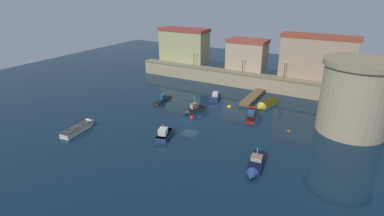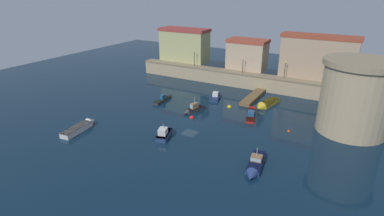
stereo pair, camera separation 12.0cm
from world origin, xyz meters
name	(u,v)px [view 1 (the left image)]	position (x,y,z in m)	size (l,w,h in m)	color
ground_plane	(190,120)	(0.00, 0.00, 0.00)	(120.55, 120.55, 0.00)	#0C2338
quay_wall	(238,79)	(0.00, 21.25, 1.63)	(49.07, 2.61, 3.24)	tan
old_town_backdrop	(245,52)	(0.05, 24.66, 7.12)	(44.81, 5.18, 8.95)	tan
fortress_tower	(356,96)	(23.41, 8.35, 5.60)	(10.63, 10.63, 11.07)	tan
pier_dock	(253,97)	(5.77, 15.08, 0.33)	(1.96, 10.03, 0.70)	brown
quay_lamp_0	(194,56)	(-11.03, 21.25, 5.58)	(0.32, 0.32, 3.54)	black
quay_lamp_1	(243,63)	(0.93, 21.25, 5.34)	(0.32, 0.32, 3.13)	black
quay_lamp_2	(285,67)	(9.91, 21.25, 5.53)	(0.32, 0.32, 3.46)	black
moored_boat_0	(81,127)	(-12.73, -11.58, 0.44)	(2.39, 6.95, 1.52)	silver
moored_boat_1	(165,132)	(-0.21, -6.98, 0.55)	(2.80, 4.88, 2.61)	navy
moored_boat_2	(255,166)	(14.29, -9.00, 0.45)	(2.43, 6.59, 2.87)	navy
moored_boat_3	(193,110)	(-1.14, 3.05, 0.50)	(2.46, 4.78, 2.89)	#333338
moored_boat_4	(251,113)	(8.21, 7.06, 0.34)	(3.22, 7.25, 1.47)	red
moored_boat_5	(216,96)	(-0.85, 11.87, 0.39)	(2.69, 4.81, 1.83)	navy
moored_boat_6	(265,105)	(9.10, 12.24, 0.31)	(3.16, 7.19, 1.78)	gold
moored_boat_7	(165,99)	(-8.90, 5.64, 0.34)	(1.23, 5.84, 1.60)	#333338
mooring_buoy_0	(192,118)	(-0.06, 0.75, 0.00)	(0.78, 0.78, 0.78)	red
mooring_buoy_1	(229,107)	(3.50, 8.48, 0.00)	(0.79, 0.79, 0.79)	yellow
mooring_buoy_2	(289,131)	(15.43, 3.64, 0.00)	(0.47, 0.47, 0.47)	#EA4C19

